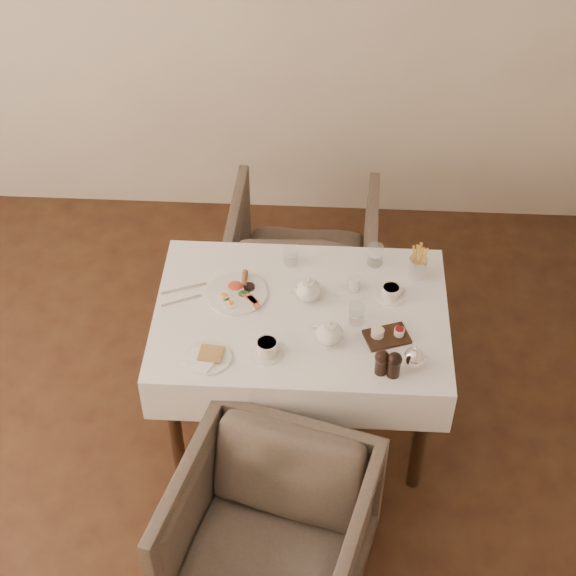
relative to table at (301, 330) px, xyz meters
The scene contains 20 objects.
table is the anchor object (origin of this frame).
armchair_near 0.91m from the table, 95.34° to the right, with size 0.74×0.76×0.69m, color #494035.
armchair_far 0.83m from the table, 91.52° to the left, with size 0.75×0.78×0.71m, color #494035.
breakfast_plate 0.33m from the table, 162.12° to the left, with size 0.27×0.27×0.03m.
side_plate 0.50m from the table, 141.83° to the right, with size 0.21×0.19×0.02m.
teapot_centre 0.20m from the table, 71.11° to the left, with size 0.15×0.12×0.12m, color white, non-canonical shape.
teapot_front 0.28m from the table, 54.19° to the right, with size 0.15×0.12×0.12m, color white, non-canonical shape.
creamer 0.31m from the table, 34.24° to the left, with size 0.06×0.06×0.07m, color white.
teacup_near 0.32m from the table, 117.42° to the right, with size 0.14×0.14×0.07m.
teacup_far 0.43m from the table, 16.06° to the left, with size 0.12×0.12×0.06m.
glass_left 0.35m from the table, 101.37° to the left, with size 0.06×0.06×0.09m, color silver.
glass_mid 0.29m from the table, 10.98° to the right, with size 0.07×0.07×0.09m, color silver.
glass_right 0.49m from the table, 45.68° to the left, with size 0.07×0.07×0.10m, color silver.
condiment_board 0.41m from the table, 20.40° to the right, with size 0.21×0.17×0.05m.
pepper_mill_left 0.50m from the table, 44.03° to the right, with size 0.06×0.06×0.12m, color black, non-canonical shape.
pepper_mill_right 0.55m from the table, 41.10° to the right, with size 0.06×0.06×0.13m, color black, non-canonical shape.
silver_pot 0.58m from the table, 31.20° to the right, with size 0.11×0.09×0.11m, color white, non-canonical shape.
fries_cup 0.61m from the table, 27.00° to the left, with size 0.08×0.08×0.18m.
cutlery_fork 0.55m from the table, 168.10° to the left, with size 0.02×0.21×0.00m, color silver.
cutlery_knife 0.54m from the table, behind, with size 0.01×0.18×0.00m, color silver.
Camera 1 is at (0.67, -1.86, 3.49)m, focal length 55.00 mm.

